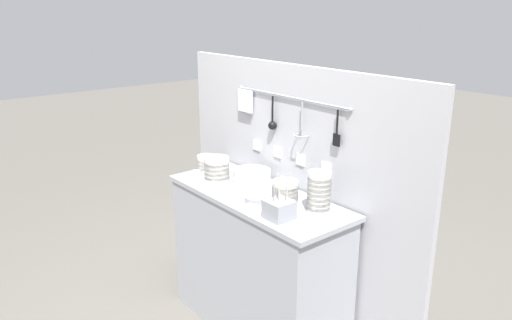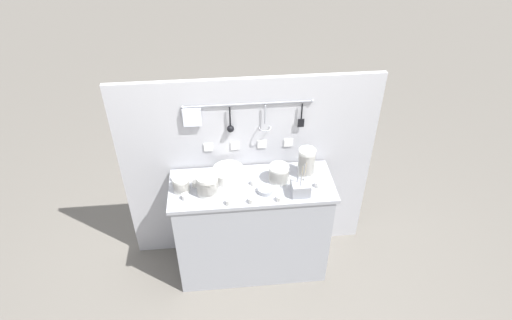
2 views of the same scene
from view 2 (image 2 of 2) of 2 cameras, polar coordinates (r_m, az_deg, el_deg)
The scene contains 18 objects.
ground_plane at distance 4.03m, azimuth -0.49°, elevation -13.73°, with size 20.00×20.00×0.00m, color #666059.
counter at distance 3.67m, azimuth -0.53°, elevation -8.99°, with size 1.29×0.50×0.96m.
back_wall at distance 3.62m, azimuth -1.00°, elevation -1.45°, with size 2.09×0.11×1.73m.
bowl_stack_tall_left at distance 3.35m, azimuth 3.08°, elevation -1.79°, with size 0.16×0.16×0.14m.
bowl_stack_short_front at distance 3.39m, azimuth 6.74°, elevation -0.32°, with size 0.13×0.13×0.24m.
bowl_stack_wide_centre at distance 3.24m, azimuth -6.49°, elevation -3.27°, with size 0.16×0.16×0.17m.
bowl_stack_back_corner at distance 3.30m, azimuth -9.96°, elevation -3.18°, with size 0.13×0.13×0.12m.
plate_stack at distance 3.39m, azimuth -3.70°, elevation -1.82°, with size 0.25×0.25×0.09m.
steel_mixing_bowl at distance 3.27m, azimuth 1.28°, elevation -4.01°, with size 0.12×0.12×0.04m.
cutlery_caddy at distance 3.25m, azimuth 5.94°, elevation -3.70°, with size 0.14×0.14×0.27m.
cup_front_right at distance 3.17m, azimuth -0.53°, elevation -5.40°, with size 0.05×0.05×0.04m.
cup_back_right at distance 3.35m, azimuth -8.09°, elevation -3.14°, with size 0.05×0.05×0.04m.
cup_front_left at distance 3.17m, azimuth -3.58°, elevation -5.59°, with size 0.05×0.05×0.04m.
cup_by_caddy at distance 3.35m, azimuth 8.36°, elevation -3.25°, with size 0.05×0.05×0.04m.
cup_edge_near at distance 3.43m, azimuth -10.72°, elevation -2.43°, with size 0.05×0.05×0.04m.
cup_beside_plates at distance 3.19m, azimuth 3.23°, elevation -5.14°, with size 0.05×0.05×0.04m.
cup_edge_far at distance 3.33m, azimuth -0.21°, elevation -2.98°, with size 0.05×0.05×0.04m.
cup_centre at distance 3.25m, azimuth -9.41°, elevation -4.84°, with size 0.05×0.05×0.04m.
Camera 2 is at (-0.22, -2.54, 3.12)m, focal length 30.00 mm.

